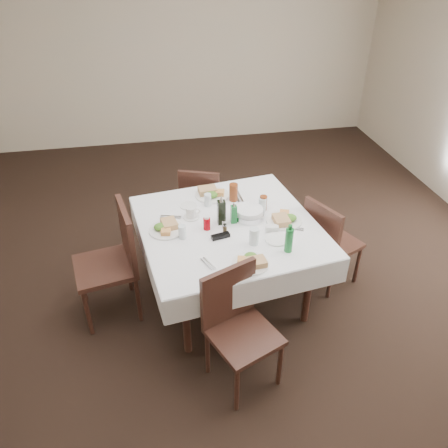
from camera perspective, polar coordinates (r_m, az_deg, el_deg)
name	(u,v)px	position (r m, az deg, el deg)	size (l,w,h in m)	color
ground_plane	(218,287)	(4.08, -0.84, -8.24)	(7.00, 7.00, 0.00)	black
room_shell	(216,106)	(3.19, -1.10, 15.15)	(6.04, 7.04, 2.80)	beige
dining_table	(228,232)	(3.58, 0.58, -1.05)	(1.58, 1.58, 0.76)	black
chair_north	(202,200)	(4.42, -2.93, 3.20)	(0.51, 0.51, 0.85)	black
chair_south	(237,320)	(3.07, 1.67, -12.46)	(0.56, 0.56, 0.90)	black
chair_east	(327,239)	(3.93, 13.32, -1.94)	(0.55, 0.55, 0.87)	black
chair_west	(115,256)	(3.63, -14.00, -4.09)	(0.55, 0.55, 0.99)	black
meal_north	(211,193)	(3.92, -1.68, 4.03)	(0.30, 0.30, 0.07)	white
meal_south	(252,262)	(3.12, 3.62, -4.92)	(0.27, 0.27, 0.06)	white
meal_east	(284,219)	(3.59, 7.87, 0.62)	(0.29, 0.29, 0.06)	white
meal_west	(166,228)	(3.49, -7.55, -0.46)	(0.28, 0.28, 0.06)	white
side_plate_a	(189,206)	(3.78, -4.65, 2.39)	(0.15, 0.15, 0.01)	white
side_plate_b	(277,239)	(3.38, 6.91, -1.98)	(0.18, 0.18, 0.01)	white
water_n	(208,200)	(3.76, -2.14, 3.17)	(0.06, 0.06, 0.11)	silver
water_s	(254,236)	(3.29, 3.95, -1.61)	(0.07, 0.07, 0.14)	silver
water_e	(262,205)	(3.69, 5.04, 2.53)	(0.07, 0.07, 0.12)	silver
water_w	(182,232)	(3.37, -5.47, -1.03)	(0.06, 0.06, 0.11)	silver
iced_tea_a	(233,192)	(3.82, 1.25, 4.16)	(0.08, 0.08, 0.16)	maroon
iced_tea_b	(263,203)	(3.71, 5.15, 2.74)	(0.06, 0.06, 0.13)	maroon
bread_basket	(249,213)	(3.61, 3.32, 1.41)	(0.25, 0.25, 0.08)	silver
oil_cruet_dark	(221,211)	(3.49, -0.35, 1.66)	(0.06, 0.06, 0.26)	black
oil_cruet_green	(234,213)	(3.52, 1.27, 1.39)	(0.05, 0.05, 0.20)	#186F2E
ketchup_bottle	(207,223)	(3.45, -2.26, 0.11)	(0.06, 0.06, 0.12)	#A5000A
salt_shaker	(224,224)	(3.48, 0.01, -0.01)	(0.03, 0.03, 0.07)	white
pepper_shaker	(225,228)	(3.43, 0.12, -0.57)	(0.03, 0.03, 0.07)	#44361F
coffee_mug	(191,213)	(3.61, -4.29, 1.44)	(0.15, 0.13, 0.10)	white
sunglasses	(221,236)	(3.38, -0.45, -1.59)	(0.15, 0.08, 0.03)	black
green_bottle	(289,240)	(3.23, 8.49, -2.04)	(0.06, 0.06, 0.23)	#186F2E
sugar_caddy	(272,228)	(3.46, 6.29, -0.58)	(0.11, 0.08, 0.05)	white
cutlery_n	(238,196)	(3.91, 1.87, 3.61)	(0.06, 0.20, 0.01)	silver
cutlery_s	(208,264)	(3.13, -2.13, -5.24)	(0.10, 0.16, 0.01)	silver
cutlery_e	(293,229)	(3.52, 8.98, -0.60)	(0.17, 0.11, 0.01)	silver
cutlery_w	(171,217)	(3.65, -6.97, 0.90)	(0.18, 0.09, 0.01)	silver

